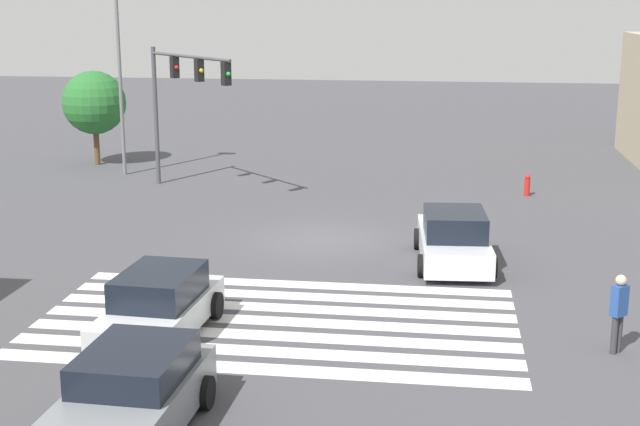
% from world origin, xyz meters
% --- Properties ---
extents(ground_plane, '(113.87, 113.87, 0.00)m').
position_xyz_m(ground_plane, '(0.00, 0.00, 0.00)').
color(ground_plane, '#47474C').
extents(crosswalk_markings, '(11.48, 6.30, 0.01)m').
position_xyz_m(crosswalk_markings, '(0.00, -7.50, 0.00)').
color(crosswalk_markings, silver).
rests_on(crosswalk_markings, ground_plane).
extents(traffic_signal_mast, '(4.35, 4.35, 5.66)m').
position_xyz_m(traffic_signal_mast, '(-6.42, 6.42, 4.22)').
color(traffic_signal_mast, '#47474C').
rests_on(traffic_signal_mast, ground_plane).
extents(car_0, '(2.41, 4.73, 1.61)m').
position_xyz_m(car_0, '(4.22, -2.06, 0.74)').
color(car_0, silver).
rests_on(car_0, ground_plane).
extents(car_1, '(2.25, 4.35, 1.52)m').
position_xyz_m(car_1, '(-2.50, -8.75, 0.72)').
color(car_1, silver).
rests_on(car_1, ground_plane).
extents(car_2, '(2.30, 4.37, 1.52)m').
position_xyz_m(car_2, '(-1.49, -13.49, 0.72)').
color(car_2, gray).
rests_on(car_2, ground_plane).
extents(pedestrian, '(0.41, 0.41, 1.79)m').
position_xyz_m(pedestrian, '(7.72, -8.40, 1.01)').
color(pedestrian, '#38383D').
rests_on(pedestrian, ground_plane).
extents(street_light_pole_a, '(0.80, 0.36, 8.05)m').
position_xyz_m(street_light_pole_a, '(-10.03, 9.61, 4.82)').
color(street_light_pole_a, slate).
rests_on(street_light_pole_a, ground_plane).
extents(tree_corner_a, '(2.91, 2.91, 4.35)m').
position_xyz_m(tree_corner_a, '(-12.14, 11.76, 2.89)').
color(tree_corner_a, brown).
rests_on(tree_corner_a, ground_plane).
extents(fire_hydrant, '(0.22, 0.22, 0.86)m').
position_xyz_m(fire_hydrant, '(7.15, 7.61, 0.43)').
color(fire_hydrant, red).
rests_on(fire_hydrant, ground_plane).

